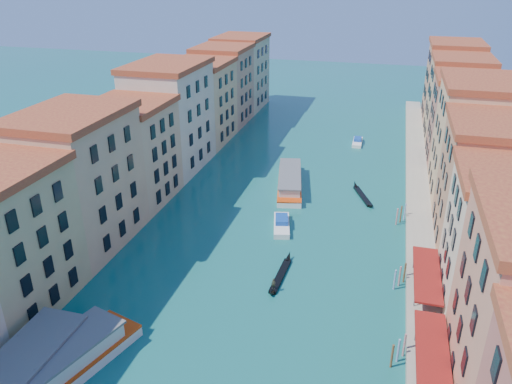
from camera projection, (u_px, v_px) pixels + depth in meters
The scene contains 12 objects.
left_bank_palazzos at pixel (156, 130), 92.85m from camera, with size 12.80×128.40×21.00m.
right_bank_palazzos at pixel (478, 157), 79.69m from camera, with size 12.80×128.40×21.00m.
quay at pixel (418, 203), 85.46m from camera, with size 4.00×140.00×1.00m, color #A09681.
restaurant_awnings at pixel (433, 365), 47.55m from camera, with size 3.20×44.55×3.12m.
vaporetto_stop at pixel (18, 382), 47.71m from camera, with size 5.40×16.40×3.65m.
mooring_poles_right at pixel (398, 334), 54.08m from camera, with size 1.44×54.24×3.20m.
vaporetto_near at pixel (41, 380), 47.83m from camera, with size 11.17×22.80×3.31m.
vaporetto_far at pixel (290, 180), 92.62m from camera, with size 7.71×18.96×2.75m.
gondola_fore at pixel (280, 275), 66.08m from camera, with size 1.32×10.59×2.11m.
gondola_far at pixel (362, 195), 88.91m from camera, with size 4.72×10.03×1.49m.
motorboat_mid at pixel (282, 224), 78.45m from camera, with size 4.01×7.92×1.57m.
motorboat_far at pixel (357, 142), 115.03m from camera, with size 2.12×6.48×1.34m.
Camera 1 is at (15.45, -16.50, 37.86)m, focal length 35.00 mm.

